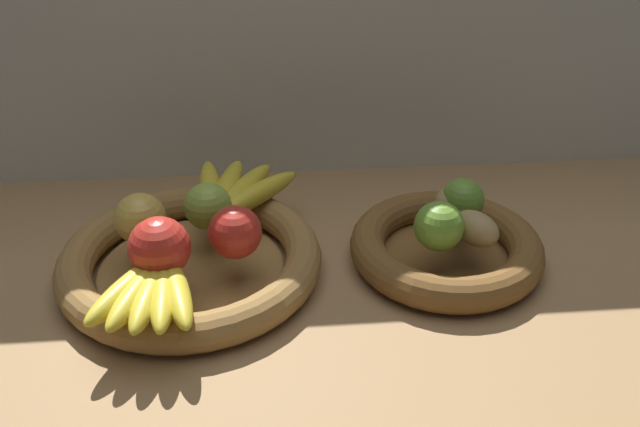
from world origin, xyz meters
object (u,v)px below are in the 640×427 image
at_px(fruit_bowl_right, 446,248).
at_px(lime_far, 463,200).
at_px(apple_green_back, 208,206).
at_px(fruit_bowl_left, 191,260).
at_px(potato_back, 455,202).
at_px(potato_small, 476,228).
at_px(banana_bunch_back, 233,191).
at_px(apple_red_front, 159,248).
at_px(apple_golden_left, 140,219).
at_px(apple_red_right, 235,232).
at_px(lime_near, 439,226).
at_px(banana_bunch_front, 152,289).

bearing_deg(fruit_bowl_right, lime_far, 52.13).
distance_m(apple_green_back, lime_far, 0.36).
bearing_deg(fruit_bowl_left, potato_back, 6.06).
relative_size(fruit_bowl_left, potato_small, 5.14).
distance_m(fruit_bowl_left, lime_far, 0.39).
distance_m(banana_bunch_back, potato_small, 0.36).
bearing_deg(fruit_bowl_left, lime_far, 5.21).
xyz_separation_m(apple_green_back, apple_red_front, (-0.05, -0.11, 0.01)).
xyz_separation_m(fruit_bowl_left, apple_red_front, (-0.03, -0.06, 0.07)).
height_order(apple_golden_left, lime_far, apple_golden_left).
relative_size(apple_red_right, apple_red_front, 0.89).
distance_m(fruit_bowl_right, potato_small, 0.06).
bearing_deg(lime_far, apple_red_front, -166.54).
xyz_separation_m(apple_red_right, lime_near, (0.27, -0.01, -0.00)).
distance_m(fruit_bowl_left, banana_bunch_front, 0.13).
distance_m(apple_green_back, apple_golden_left, 0.09).
distance_m(apple_golden_left, banana_bunch_front, 0.14).
bearing_deg(potato_back, lime_near, -118.98).
xyz_separation_m(apple_red_right, apple_green_back, (-0.04, 0.07, -0.00)).
bearing_deg(fruit_bowl_right, banana_bunch_front, -163.25).
bearing_deg(apple_golden_left, lime_far, 2.53).
bearing_deg(banana_bunch_front, potato_small, 11.92).
height_order(fruit_bowl_right, lime_far, lime_far).
bearing_deg(banana_bunch_front, apple_golden_left, 102.23).
xyz_separation_m(banana_bunch_front, potato_back, (0.41, 0.16, 0.01)).
bearing_deg(apple_green_back, potato_back, -0.50).
xyz_separation_m(potato_back, potato_small, (0.01, -0.07, -0.00)).
relative_size(fruit_bowl_left, apple_red_right, 5.14).
xyz_separation_m(fruit_bowl_right, apple_golden_left, (-0.42, 0.02, 0.06)).
distance_m(banana_bunch_back, potato_back, 0.33).
bearing_deg(apple_red_front, apple_red_right, 20.00).
xyz_separation_m(apple_red_right, potato_back, (0.31, 0.07, -0.01)).
height_order(fruit_bowl_right, potato_back, potato_back).
xyz_separation_m(fruit_bowl_left, apple_golden_left, (-0.06, 0.02, 0.06)).
distance_m(apple_green_back, potato_back, 0.35).
xyz_separation_m(banana_bunch_back, potato_small, (0.33, -0.14, 0.01)).
bearing_deg(apple_green_back, banana_bunch_front, -110.45).
bearing_deg(potato_small, potato_back, 98.97).
bearing_deg(lime_near, apple_golden_left, 172.75).
height_order(apple_red_right, lime_far, apple_red_right).
bearing_deg(potato_back, apple_golden_left, -176.79).
bearing_deg(lime_near, fruit_bowl_right, 56.31).
height_order(fruit_bowl_left, banana_bunch_back, banana_bunch_back).
xyz_separation_m(fruit_bowl_left, apple_red_right, (0.07, -0.03, 0.06)).
relative_size(apple_green_back, banana_bunch_back, 0.36).
height_order(apple_green_back, apple_red_front, apple_red_front).
relative_size(apple_golden_left, lime_far, 1.14).
xyz_separation_m(apple_green_back, banana_bunch_back, (0.03, 0.07, -0.02)).
relative_size(lime_near, lime_far, 1.09).
relative_size(potato_back, lime_far, 1.02).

